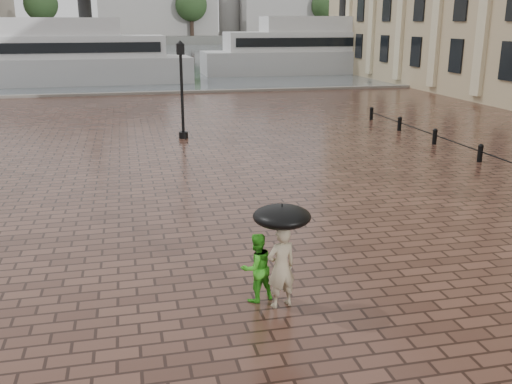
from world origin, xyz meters
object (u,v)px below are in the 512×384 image
(ferry_far, at_px, (317,50))
(adult_pedestrian, at_px, (281,267))
(street_lamps, at_px, (5,90))
(ferry_near, at_px, (55,57))
(child_pedestrian, at_px, (257,267))

(ferry_far, bearing_deg, adult_pedestrian, -108.98)
(street_lamps, height_order, ferry_near, ferry_near)
(child_pedestrian, relative_size, ferry_near, 0.06)
(adult_pedestrian, bearing_deg, street_lamps, -80.47)
(street_lamps, distance_m, child_pedestrian, 19.96)
(street_lamps, xyz_separation_m, adult_pedestrian, (8.12, -18.69, -1.51))
(ferry_near, relative_size, ferry_far, 0.97)
(child_pedestrian, bearing_deg, street_lamps, -85.91)
(street_lamps, distance_m, adult_pedestrian, 20.44)
(child_pedestrian, bearing_deg, ferry_near, -98.30)
(adult_pedestrian, relative_size, ferry_near, 0.07)
(street_lamps, bearing_deg, ferry_far, 50.97)
(adult_pedestrian, distance_m, child_pedestrian, 0.55)
(child_pedestrian, height_order, ferry_far, ferry_far)
(child_pedestrian, bearing_deg, ferry_far, -128.64)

